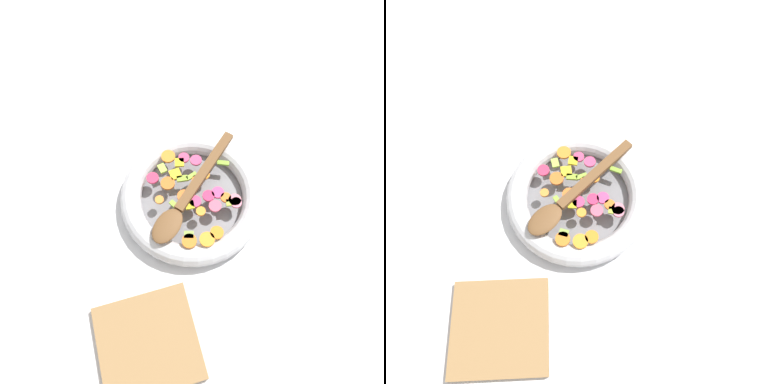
# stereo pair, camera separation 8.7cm
# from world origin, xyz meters

# --- Properties ---
(ground_plane) EXTENTS (4.00, 4.00, 0.00)m
(ground_plane) POSITION_xyz_m (0.00, 0.00, 0.00)
(ground_plane) COLOR silver
(skillet) EXTENTS (0.34, 0.34, 0.05)m
(skillet) POSITION_xyz_m (0.00, 0.00, 0.02)
(skillet) COLOR slate
(skillet) RESTS_ON ground_plane
(chopped_vegetables) EXTENTS (0.21, 0.27, 0.01)m
(chopped_vegetables) POSITION_xyz_m (-0.00, 0.01, 0.05)
(chopped_vegetables) COLOR orange
(chopped_vegetables) RESTS_ON skillet
(wooden_spoon) EXTENTS (0.27, 0.25, 0.01)m
(wooden_spoon) POSITION_xyz_m (0.02, 0.01, 0.06)
(wooden_spoon) COLOR brown
(wooden_spoon) RESTS_ON chopped_vegetables
(cutting_board) EXTENTS (0.20, 0.20, 0.02)m
(cutting_board) POSITION_xyz_m (0.18, 0.29, 0.01)
(cutting_board) COLOR #9E7547
(cutting_board) RESTS_ON ground_plane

